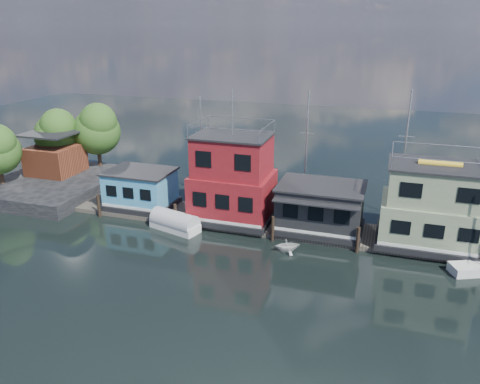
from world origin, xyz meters
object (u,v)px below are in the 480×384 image
(houseboat_dark, at_px, (320,207))
(tarp_runabout, at_px, (175,222))
(dinghy_white, at_px, (287,245))
(houseboat_red, at_px, (233,180))
(houseboat_green, at_px, (434,207))
(houseboat_blue, at_px, (141,189))

(houseboat_dark, xyz_separation_m, tarp_runabout, (-12.33, -3.31, -1.72))
(tarp_runabout, bearing_deg, dinghy_white, 10.20)
(houseboat_red, xyz_separation_m, houseboat_green, (17.00, 0.00, -0.55))
(houseboat_blue, relative_size, houseboat_red, 0.54)
(houseboat_dark, xyz_separation_m, dinghy_white, (-1.87, -4.38, -1.87))
(houseboat_dark, bearing_deg, houseboat_red, 179.86)
(tarp_runabout, height_order, dinghy_white, tarp_runabout)
(houseboat_red, relative_size, tarp_runabout, 2.41)
(houseboat_blue, xyz_separation_m, tarp_runabout, (5.17, -3.33, -1.51))
(houseboat_red, distance_m, dinghy_white, 8.34)
(houseboat_blue, distance_m, houseboat_red, 9.69)
(houseboat_green, bearing_deg, houseboat_dark, -179.88)
(houseboat_blue, height_order, houseboat_red, houseboat_red)
(tarp_runabout, bearing_deg, houseboat_dark, 31.07)
(houseboat_green, height_order, tarp_runabout, houseboat_green)
(houseboat_dark, height_order, houseboat_green, houseboat_green)
(houseboat_green, bearing_deg, dinghy_white, -157.97)
(tarp_runabout, distance_m, dinghy_white, 10.51)
(houseboat_red, height_order, houseboat_dark, houseboat_red)
(houseboat_red, bearing_deg, houseboat_dark, -0.14)
(houseboat_blue, xyz_separation_m, houseboat_dark, (17.50, -0.02, 0.21))
(houseboat_blue, bearing_deg, tarp_runabout, -32.74)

